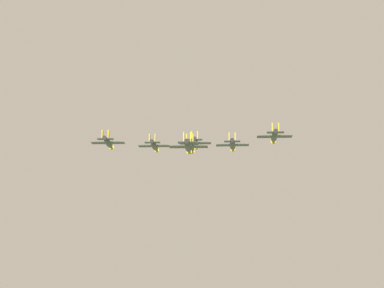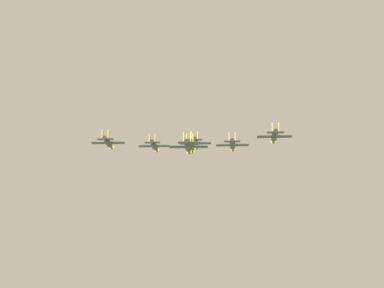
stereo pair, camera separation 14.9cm
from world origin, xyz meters
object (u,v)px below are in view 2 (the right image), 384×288
Objects in this scene: jet_left_outer at (108,143)px; jet_trailing at (188,147)px; jet_right_wingman at (233,145)px; jet_left_wingman at (154,146)px; jet_slot_rear at (191,147)px; jet_right_outer at (274,136)px; jet_lead at (196,143)px.

jet_left_outer reaches higher than jet_trailing.
jet_right_wingman is at bearing -69.30° from jet_left_outer.
jet_left_wingman reaches higher than jet_slot_rear.
jet_trailing is (-24.52, -8.04, -3.87)m from jet_left_outer.
jet_slot_rear is at bearing -0.96° from jet_trailing.
jet_left_wingman is at bearing 40.10° from jet_slot_rear.
jet_right_outer is at bearing -90.26° from jet_slot_rear.
jet_slot_rear is (-19.63, 17.30, -6.27)m from jet_lead.
jet_slot_rear is (-2.46, 16.99, -2.98)m from jet_right_wingman.
jet_lead is 26.91m from jet_slot_rear.
jet_right_wingman reaches higher than jet_left_outer.
jet_trailing is (-29.45, 25.95, -8.80)m from jet_lead.
jet_lead is 1.03× the size of jet_slot_rear.
jet_left_outer is at bearing 89.74° from jet_slot_rear.
jet_right_outer reaches higher than jet_slot_rear.
jet_right_wingman is at bearing -40.63° from jet_slot_rear.
jet_right_wingman reaches higher than jet_slot_rear.
jet_right_outer reaches higher than jet_left_outer.
jet_right_outer is 26.30m from jet_trailing.
jet_right_outer is (-17.17, 0.31, -0.41)m from jet_right_wingman.
jet_lead is at bearing 41.27° from jet_right_wingman.
jet_right_wingman is at bearing -23.99° from jet_trailing.
jet_left_wingman is 0.95× the size of jet_trailing.
jet_lead is 34.54m from jet_right_outer.
jet_lead is 40.22m from jet_trailing.
jet_trailing is (-9.81, 8.65, -2.52)m from jet_slot_rear.
jet_right_outer is (-34.34, 0.62, -3.70)m from jet_lead.
jet_right_outer is at bearing -90.71° from jet_left_outer.
jet_trailing is (4.89, 25.34, -5.09)m from jet_right_outer.
jet_right_wingman is 35.88m from jet_left_outer.
jet_right_outer is at bearing -138.73° from jet_right_wingman.
jet_left_outer is 0.98× the size of jet_slot_rear.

